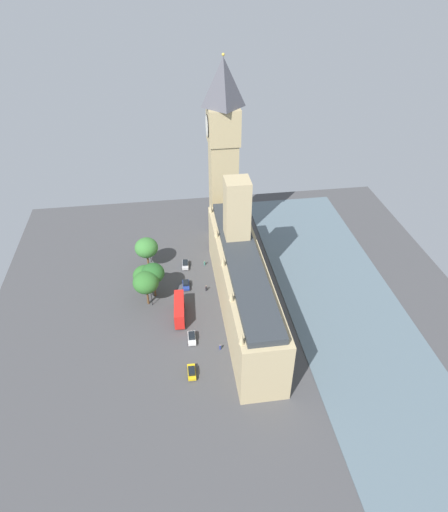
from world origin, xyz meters
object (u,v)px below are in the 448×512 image
at_px(clock_tower, 223,154).
at_px(pedestrian_leading, 206,288).
at_px(pedestrian_by_river_gate, 205,263).
at_px(plane_tree_slot_10, 146,248).
at_px(car_silver_far_end, 185,264).
at_px(plane_tree_slot_11, 153,273).
at_px(car_yellow_cab_midblock, 192,372).
at_px(car_white_trailing, 192,338).
at_px(car_blue_opposite_hall, 186,285).
at_px(parliament_building, 242,281).
at_px(pedestrian_corner, 220,347).
at_px(plane_tree_under_trees, 146,283).
at_px(street_lamp_slot_13, 151,293).
at_px(plane_tree_near_tower, 145,276).
at_px(street_lamp_slot_12, 150,251).
at_px(double_decker_bus_kerbside, 179,309).

relative_size(clock_tower, pedestrian_leading, 33.12).
bearing_deg(pedestrian_by_river_gate, plane_tree_slot_10, 130.68).
distance_m(car_silver_far_end, plane_tree_slot_11, 16.55).
bearing_deg(car_yellow_cab_midblock, car_white_trailing, 85.95).
relative_size(pedestrian_leading, plane_tree_slot_10, 0.17).
xyz_separation_m(car_blue_opposite_hall, pedestrian_by_river_gate, (-6.30, -9.54, -0.16)).
bearing_deg(parliament_building, plane_tree_slot_11, -20.46).
bearing_deg(clock_tower, pedestrian_corner, 81.04).
height_order(plane_tree_under_trees, street_lamp_slot_13, plane_tree_under_trees).
distance_m(plane_tree_near_tower, street_lamp_slot_12, 14.75).
bearing_deg(clock_tower, plane_tree_slot_10, 27.71).
relative_size(car_white_trailing, plane_tree_near_tower, 0.49).
bearing_deg(clock_tower, pedestrian_leading, 71.72).
bearing_deg(car_white_trailing, pedestrian_by_river_gate, -100.21).
bearing_deg(street_lamp_slot_13, plane_tree_under_trees, -33.76).
bearing_deg(pedestrian_leading, street_lamp_slot_12, 121.03).
distance_m(plane_tree_slot_10, street_lamp_slot_12, 4.46).
height_order(plane_tree_slot_11, street_lamp_slot_13, plane_tree_slot_11).
bearing_deg(car_silver_far_end, double_decker_bus_kerbside, 86.67).
xyz_separation_m(double_decker_bus_kerbside, street_lamp_slot_13, (7.03, -5.61, 1.44)).
height_order(pedestrian_leading, plane_tree_near_tower, plane_tree_near_tower).
bearing_deg(plane_tree_near_tower, pedestrian_corner, 126.52).
xyz_separation_m(double_decker_bus_kerbside, pedestrian_corner, (-8.89, 12.63, -1.95)).
relative_size(car_white_trailing, pedestrian_corner, 2.88).
bearing_deg(street_lamp_slot_13, car_yellow_cab_midblock, 108.89).
xyz_separation_m(parliament_building, car_silver_far_end, (13.36, -20.35, -8.47)).
distance_m(pedestrian_corner, plane_tree_under_trees, 26.25).
bearing_deg(plane_tree_near_tower, clock_tower, -135.53).
distance_m(car_blue_opposite_hall, car_white_trailing, 20.54).
bearing_deg(car_blue_opposite_hall, pedestrian_leading, 159.68).
height_order(car_yellow_cab_midblock, pedestrian_by_river_gate, car_yellow_cab_midblock).
height_order(pedestrian_corner, pedestrian_leading, pedestrian_leading).
xyz_separation_m(parliament_building, car_white_trailing, (13.95, 9.69, -8.47)).
relative_size(plane_tree_near_tower, plane_tree_under_trees, 0.87).
bearing_deg(plane_tree_slot_10, street_lamp_slot_12, -104.46).
relative_size(clock_tower, double_decker_bus_kerbside, 5.31).
bearing_deg(parliament_building, plane_tree_slot_10, -41.44).
relative_size(plane_tree_near_tower, plane_tree_slot_10, 0.88).
bearing_deg(parliament_building, car_white_trailing, 34.78).
bearing_deg(parliament_building, car_silver_far_end, -56.72).
distance_m(car_silver_far_end, pedestrian_by_river_gate, 5.78).
xyz_separation_m(plane_tree_near_tower, plane_tree_slot_10, (-0.54, -11.62, 1.09)).
xyz_separation_m(pedestrian_by_river_gate, plane_tree_under_trees, (16.83, 15.07, 6.59)).
xyz_separation_m(plane_tree_slot_10, plane_tree_slot_11, (-1.71, 12.99, 0.49)).
bearing_deg(car_silver_far_end, car_blue_opposite_hall, 91.53).
bearing_deg(pedestrian_corner, car_white_trailing, -134.84).
relative_size(plane_tree_under_trees, plane_tree_slot_10, 1.01).
xyz_separation_m(car_silver_far_end, car_blue_opposite_hall, (0.52, 9.50, -0.00)).
distance_m(car_white_trailing, plane_tree_slot_10, 33.35).
height_order(pedestrian_corner, street_lamp_slot_13, street_lamp_slot_13).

